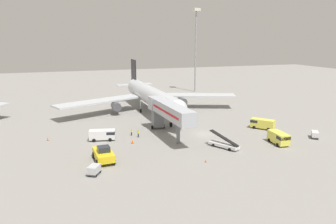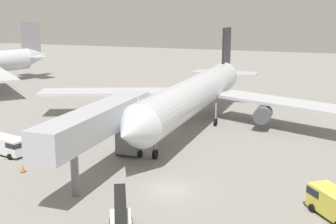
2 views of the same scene
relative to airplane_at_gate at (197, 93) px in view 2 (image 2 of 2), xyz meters
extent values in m
plane|color=gray|center=(4.95, -23.68, -4.74)|extent=(300.00, 300.00, 0.00)
cylinder|color=silver|center=(0.03, -1.65, 0.07)|extent=(5.38, 37.04, 4.79)
cone|color=silver|center=(0.35, -22.32, 0.07)|extent=(4.76, 4.45, 4.69)
cone|color=silver|center=(-0.32, 20.24, 0.43)|extent=(4.66, 6.88, 4.55)
cube|color=#232328|center=(-0.29, 18.54, 4.86)|extent=(0.45, 5.36, 7.66)
cube|color=silver|center=(2.59, 18.10, 0.66)|extent=(5.81, 3.98, 0.24)
cube|color=silver|center=(-3.16, 18.01, 0.66)|extent=(5.81, 3.98, 0.24)
cube|color=silver|center=(13.63, 2.18, -1.01)|extent=(24.75, 13.79, 0.44)
cube|color=silver|center=(-13.70, 1.74, -1.01)|extent=(24.61, 14.45, 0.44)
cylinder|color=#4C4C51|center=(9.50, 0.56, -2.44)|extent=(2.35, 3.03, 2.30)
cylinder|color=#4C4C51|center=(-9.51, 0.25, -2.44)|extent=(2.35, 3.03, 2.30)
cylinder|color=gray|center=(0.26, -16.06, -2.78)|extent=(0.28, 0.28, 2.82)
cylinder|color=black|center=(0.26, -16.06, -4.19)|extent=(0.37, 1.11, 1.10)
cylinder|color=gray|center=(2.74, 0.61, -2.78)|extent=(0.28, 0.28, 2.82)
cylinder|color=black|center=(2.74, 0.61, -4.19)|extent=(0.37, 1.11, 1.10)
cylinder|color=gray|center=(-2.76, 0.53, -2.78)|extent=(0.28, 0.28, 2.82)
cylinder|color=black|center=(-2.76, 0.53, -4.19)|extent=(0.37, 1.11, 1.10)
cube|color=#B2B7C1|center=(-2.61, -24.65, 1.12)|extent=(3.65, 16.84, 2.70)
cube|color=red|center=(-4.13, -24.71, 1.12)|extent=(0.59, 14.05, 0.44)
cube|color=#B2B7C1|center=(-2.96, -15.69, 1.12)|extent=(3.56, 2.93, 2.84)
cube|color=#232833|center=(-3.01, -14.39, 1.37)|extent=(3.31, 0.37, 0.90)
cube|color=slate|center=(-2.94, -16.29, -2.29)|extent=(2.62, 1.90, 4.11)
cylinder|color=black|center=(-4.36, -16.35, -4.34)|extent=(0.33, 0.81, 0.80)
cylinder|color=black|center=(-1.51, -16.24, -4.34)|extent=(0.33, 0.81, 0.80)
cylinder|color=slate|center=(-2.48, -27.99, -2.49)|extent=(0.70, 0.70, 4.51)
cube|color=black|center=(4.72, -33.11, -2.82)|extent=(3.65, 5.74, 2.10)
cylinder|color=black|center=(3.19, -31.89, -4.44)|extent=(0.48, 0.63, 0.60)
cylinder|color=black|center=(4.54, -31.16, -4.44)|extent=(0.48, 0.63, 0.60)
cube|color=white|center=(-16.18, -20.89, -3.55)|extent=(5.41, 3.03, 1.82)
cube|color=#1E232D|center=(-14.48, -21.24, -3.15)|extent=(2.02, 2.36, 0.58)
cylinder|color=black|center=(-14.43, -20.25, -4.40)|extent=(0.74, 0.50, 0.68)
cylinder|color=black|center=(-14.82, -22.17, -4.40)|extent=(0.74, 0.50, 0.68)
cylinder|color=black|center=(-17.53, -19.61, -4.40)|extent=(0.74, 0.50, 0.68)
cube|color=#E5DB4C|center=(19.40, -24.31, -3.49)|extent=(4.82, 5.29, 1.93)
cube|color=#1E232D|center=(18.29, -22.94, -3.07)|extent=(2.63, 2.57, 0.62)
cylinder|color=black|center=(17.64, -23.67, -4.40)|extent=(0.71, 0.76, 0.68)
cylinder|color=black|center=(19.14, -22.45, -4.40)|extent=(0.71, 0.76, 0.68)
cylinder|color=#1E2333|center=(-8.83, -21.37, -4.35)|extent=(0.28, 0.28, 0.79)
cylinder|color=#D8EA19|center=(-8.83, -21.37, -3.64)|extent=(0.37, 0.37, 0.63)
sphere|color=tan|center=(-8.83, -21.37, -3.21)|extent=(0.21, 0.21, 0.21)
cylinder|color=#1E2333|center=(-9.88, -19.71, -4.36)|extent=(0.29, 0.29, 0.78)
cylinder|color=#D8EA19|center=(-9.88, -19.71, -3.66)|extent=(0.39, 0.39, 0.62)
sphere|color=tan|center=(-9.88, -19.71, -3.23)|extent=(0.21, 0.21, 0.21)
cube|color=black|center=(-10.88, -24.84, -4.73)|extent=(0.51, 0.51, 0.03)
cone|color=orange|center=(-10.88, -24.84, -4.35)|extent=(0.43, 0.43, 0.75)
cone|color=silver|center=(-52.18, 32.02, 0.50)|extent=(6.47, 8.00, 4.67)
cube|color=gray|center=(-52.68, 30.36, 5.05)|extent=(1.91, 5.34, 7.87)
cube|color=silver|center=(-49.99, 29.04, 0.74)|extent=(6.79, 5.49, 0.24)
cube|color=silver|center=(-55.65, 30.72, 0.74)|extent=(6.79, 5.49, 0.24)
camera|label=1|loc=(-23.99, -84.16, 15.35)|focal=34.56mm
camera|label=2|loc=(18.57, -59.23, 11.48)|focal=46.77mm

